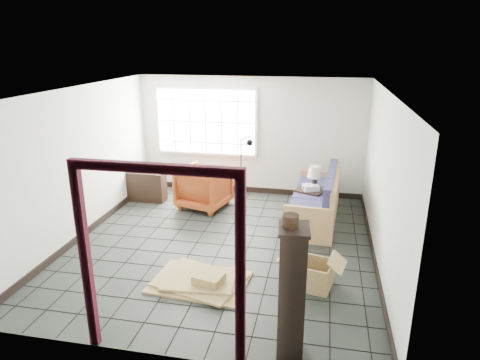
% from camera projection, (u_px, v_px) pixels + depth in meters
% --- Properties ---
extents(ground, '(5.50, 5.50, 0.00)m').
position_uv_depth(ground, '(222.00, 245.00, 7.29)').
color(ground, black).
rests_on(ground, ground).
extents(room_shell, '(5.02, 5.52, 2.61)m').
position_uv_depth(room_shell, '(221.00, 149.00, 6.79)').
color(room_shell, beige).
rests_on(room_shell, ground).
extents(window_panel, '(2.32, 0.08, 1.52)m').
position_uv_depth(window_panel, '(206.00, 122.00, 9.50)').
color(window_panel, silver).
rests_on(window_panel, ground).
extents(doorway_trim, '(1.80, 0.08, 2.20)m').
position_uv_depth(doorway_trim, '(158.00, 241.00, 4.34)').
color(doorway_trim, '#3D0D1B').
rests_on(doorway_trim, ground).
extents(futon_sofa, '(0.98, 2.26, 0.98)m').
position_uv_depth(futon_sofa, '(318.00, 203.00, 8.20)').
color(futon_sofa, '#A27849').
rests_on(futon_sofa, ground).
extents(armchair, '(1.11, 1.07, 0.95)m').
position_uv_depth(armchair, '(204.00, 185.00, 8.82)').
color(armchair, '#993416').
rests_on(armchair, ground).
extents(side_table, '(0.69, 0.69, 0.58)m').
position_uv_depth(side_table, '(311.00, 194.00, 8.33)').
color(side_table, black).
rests_on(side_table, ground).
extents(table_lamp, '(0.35, 0.35, 0.44)m').
position_uv_depth(table_lamp, '(315.00, 173.00, 8.25)').
color(table_lamp, black).
rests_on(table_lamp, side_table).
extents(projector, '(0.34, 0.31, 0.10)m').
position_uv_depth(projector, '(311.00, 187.00, 8.23)').
color(projector, silver).
rests_on(projector, side_table).
extents(floor_lamp, '(0.42, 0.36, 1.56)m').
position_uv_depth(floor_lamp, '(245.00, 171.00, 8.58)').
color(floor_lamp, black).
rests_on(floor_lamp, ground).
extents(console_shelf, '(0.83, 0.33, 0.64)m').
position_uv_depth(console_shelf, '(146.00, 186.00, 9.23)').
color(console_shelf, black).
rests_on(console_shelf, ground).
extents(tall_shelf, '(0.36, 0.44, 1.52)m').
position_uv_depth(tall_shelf, '(291.00, 291.00, 4.56)').
color(tall_shelf, black).
rests_on(tall_shelf, ground).
extents(pot, '(0.17, 0.17, 0.13)m').
position_uv_depth(pot, '(291.00, 221.00, 4.33)').
color(pot, black).
rests_on(pot, tall_shelf).
extents(open_box, '(0.99, 0.63, 0.52)m').
position_uv_depth(open_box, '(311.00, 274.00, 6.03)').
color(open_box, olive).
rests_on(open_box, ground).
extents(cardboard_pile, '(1.42, 1.16, 0.20)m').
position_uv_depth(cardboard_pile, '(201.00, 280.00, 6.11)').
color(cardboard_pile, olive).
rests_on(cardboard_pile, ground).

